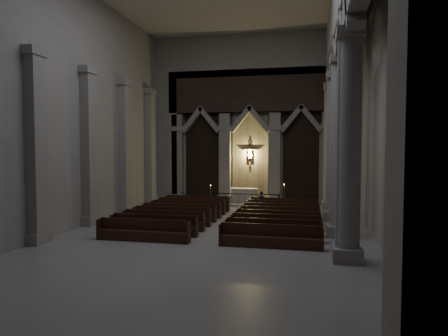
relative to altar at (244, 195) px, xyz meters
name	(u,v)px	position (x,y,z in m)	size (l,w,h in m)	color
room	(211,63)	(0.26, -10.64, 6.97)	(24.00, 24.10, 12.00)	gray
sanctuary_wall	(250,110)	(0.26, 0.90, 5.98)	(14.00, 0.77, 12.00)	gray
right_arcade	(342,59)	(5.76, -9.31, 7.20)	(1.00, 24.00, 12.00)	gray
left_pilasters	(108,149)	(-6.49, -7.14, 3.28)	(0.60, 13.00, 8.03)	gray
sanctuary_step	(248,203)	(0.26, -0.04, -0.56)	(8.50, 2.60, 0.15)	gray
altar	(244,195)	(0.00, 0.00, 0.00)	(1.88, 0.75, 0.96)	#BCB5A5
altar_rail	(245,198)	(0.26, -1.22, -0.03)	(4.61, 0.09, 0.90)	black
candle_stand_left	(210,199)	(-2.22, -0.80, -0.26)	(0.23, 0.23, 1.36)	#A78C33
candle_stand_right	(284,201)	(2.86, -1.16, -0.20)	(0.27, 0.27, 1.57)	#A78C33
pews	(225,219)	(0.26, -7.61, -0.33)	(9.51, 8.83, 0.92)	black
worshipper	(261,202)	(1.60, -3.26, 0.01)	(0.47, 0.31, 1.28)	black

